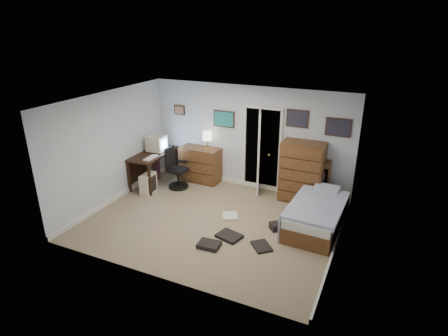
{
  "coord_description": "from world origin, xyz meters",
  "views": [
    {
      "loc": [
        3.07,
        -6.09,
        3.9
      ],
      "look_at": [
        0.12,
        0.3,
        1.1
      ],
      "focal_mm": 30.0,
      "sensor_mm": 36.0,
      "label": 1
    }
  ],
  "objects_px": {
    "office_chair": "(176,172)",
    "bed": "(316,214)",
    "computer_desk": "(150,159)",
    "low_dresser": "(201,164)",
    "tall_dresser": "(302,172)"
  },
  "relations": [
    {
      "from": "low_dresser",
      "to": "bed",
      "type": "distance_m",
      "value": 3.38
    },
    {
      "from": "tall_dresser",
      "to": "bed",
      "type": "xyz_separation_m",
      "value": [
        0.58,
        -1.08,
        -0.41
      ]
    },
    {
      "from": "computer_desk",
      "to": "office_chair",
      "type": "relative_size",
      "value": 1.42
    },
    {
      "from": "low_dresser",
      "to": "tall_dresser",
      "type": "distance_m",
      "value": 2.62
    },
    {
      "from": "computer_desk",
      "to": "bed",
      "type": "xyz_separation_m",
      "value": [
        4.28,
        -0.45,
        -0.35
      ]
    },
    {
      "from": "computer_desk",
      "to": "office_chair",
      "type": "bearing_deg",
      "value": -0.51
    },
    {
      "from": "computer_desk",
      "to": "bed",
      "type": "height_order",
      "value": "computer_desk"
    },
    {
      "from": "computer_desk",
      "to": "bed",
      "type": "distance_m",
      "value": 4.32
    },
    {
      "from": "office_chair",
      "to": "low_dresser",
      "type": "distance_m",
      "value": 0.72
    },
    {
      "from": "tall_dresser",
      "to": "bed",
      "type": "bearing_deg",
      "value": -61.42
    },
    {
      "from": "computer_desk",
      "to": "low_dresser",
      "type": "distance_m",
      "value": 1.28
    },
    {
      "from": "office_chair",
      "to": "bed",
      "type": "distance_m",
      "value": 3.6
    },
    {
      "from": "office_chair",
      "to": "computer_desk",
      "type": "bearing_deg",
      "value": -178.64
    },
    {
      "from": "tall_dresser",
      "to": "bed",
      "type": "relative_size",
      "value": 0.74
    },
    {
      "from": "office_chair",
      "to": "bed",
      "type": "height_order",
      "value": "office_chair"
    }
  ]
}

